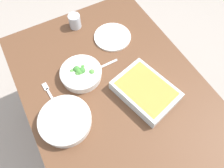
% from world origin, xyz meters
% --- Properties ---
extents(ground_plane, '(6.00, 6.00, 0.00)m').
position_xyz_m(ground_plane, '(0.00, 0.00, 0.00)').
color(ground_plane, '#9E9389').
extents(dining_table, '(1.20, 0.90, 0.74)m').
position_xyz_m(dining_table, '(0.00, 0.00, 0.65)').
color(dining_table, brown).
rests_on(dining_table, ground_plane).
extents(stew_bowl, '(0.25, 0.25, 0.06)m').
position_xyz_m(stew_bowl, '(-0.08, 0.29, 0.77)').
color(stew_bowl, silver).
rests_on(stew_bowl, dining_table).
extents(broccoli_bowl, '(0.22, 0.22, 0.07)m').
position_xyz_m(broccoli_bowl, '(0.12, 0.12, 0.77)').
color(broccoli_bowl, silver).
rests_on(broccoli_bowl, dining_table).
extents(baking_dish, '(0.35, 0.29, 0.06)m').
position_xyz_m(baking_dish, '(-0.13, -0.12, 0.77)').
color(baking_dish, silver).
rests_on(baking_dish, dining_table).
extents(drink_cup, '(0.07, 0.07, 0.08)m').
position_xyz_m(drink_cup, '(0.47, 0.00, 0.78)').
color(drink_cup, '#B2BCC6').
rests_on(drink_cup, dining_table).
extents(side_plate, '(0.22, 0.22, 0.01)m').
position_xyz_m(side_plate, '(0.28, -0.16, 0.75)').
color(side_plate, white).
rests_on(side_plate, dining_table).
extents(spoon_by_stew, '(0.14, 0.14, 0.01)m').
position_xyz_m(spoon_by_stew, '(-0.05, 0.26, 0.74)').
color(spoon_by_stew, silver).
rests_on(spoon_by_stew, dining_table).
extents(spoon_by_broccoli, '(0.03, 0.18, 0.01)m').
position_xyz_m(spoon_by_broccoli, '(0.12, 0.01, 0.74)').
color(spoon_by_broccoli, silver).
rests_on(spoon_by_broccoli, dining_table).
extents(fork_on_table, '(0.18, 0.03, 0.01)m').
position_xyz_m(fork_on_table, '(0.10, 0.31, 0.74)').
color(fork_on_table, silver).
rests_on(fork_on_table, dining_table).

